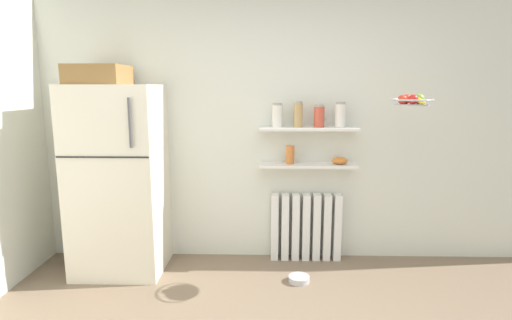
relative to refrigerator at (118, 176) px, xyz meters
The scene contains 13 objects.
back_wall 1.50m from the refrigerator, 15.29° to the left, with size 7.04×0.10×2.60m, color silver.
refrigerator is the anchor object (origin of this frame).
radiator 1.83m from the refrigerator, ahead, with size 0.68×0.12×0.66m.
wall_shelf_lower 1.74m from the refrigerator, ahead, with size 0.91×0.22×0.03m, color white.
wall_shelf_upper 1.79m from the refrigerator, ahead, with size 0.91×0.22×0.03m, color white.
storage_jar_0 1.55m from the refrigerator, ahead, with size 0.10×0.10×0.22m.
storage_jar_1 1.73m from the refrigerator, ahead, with size 0.08×0.08×0.24m.
storage_jar_2 1.91m from the refrigerator, ahead, with size 0.10×0.10×0.21m.
storage_jar_3 2.10m from the refrigerator, ahead, with size 0.10×0.10×0.23m.
vase 1.59m from the refrigerator, ahead, with size 0.08×0.08×0.17m, color #CC7033.
shelf_bowl 2.04m from the refrigerator, ahead, with size 0.15×0.15×0.07m, color orange.
pet_food_bowl 1.86m from the refrigerator, ahead, with size 0.19×0.19×0.05m, color #B7B7BC.
hanging_fruit_basket 2.61m from the refrigerator, ahead, with size 0.33×0.33×0.09m.
Camera 1 is at (-0.06, -1.88, 1.68)m, focal length 28.50 mm.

